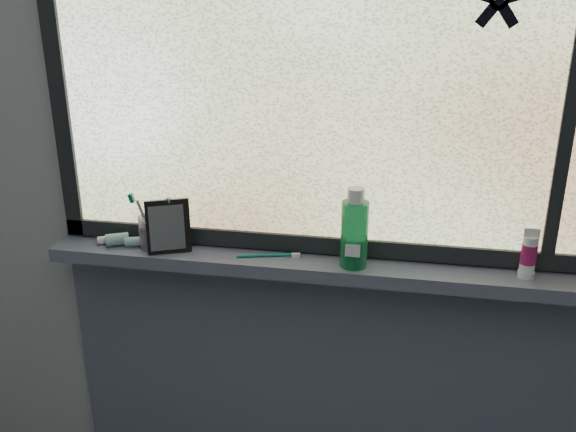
# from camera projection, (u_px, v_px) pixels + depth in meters

# --- Properties ---
(wall_back) EXTENTS (3.00, 0.01, 2.50)m
(wall_back) POSITION_uv_depth(u_px,v_px,m) (329.00, 175.00, 1.80)
(wall_back) COLOR #9EA3A8
(wall_back) RESTS_ON ground
(windowsill) EXTENTS (1.62, 0.14, 0.04)m
(windowsill) POSITION_uv_depth(u_px,v_px,m) (324.00, 267.00, 1.82)
(windowsill) COLOR #4F546A
(windowsill) RESTS_ON wall_back
(sill_apron) EXTENTS (1.62, 0.02, 0.98)m
(sill_apron) POSITION_uv_depth(u_px,v_px,m) (323.00, 402.00, 2.06)
(sill_apron) COLOR #4F546A
(sill_apron) RESTS_ON floor
(window_pane) EXTENTS (1.50, 0.01, 1.00)m
(window_pane) POSITION_uv_depth(u_px,v_px,m) (331.00, 76.00, 1.67)
(window_pane) COLOR silver
(window_pane) RESTS_ON wall_back
(frame_bottom) EXTENTS (1.60, 0.03, 0.05)m
(frame_bottom) POSITION_uv_depth(u_px,v_px,m) (327.00, 244.00, 1.84)
(frame_bottom) COLOR black
(frame_bottom) RESTS_ON windowsill
(frame_left) EXTENTS (0.05, 0.03, 1.10)m
(frame_left) POSITION_uv_depth(u_px,v_px,m) (57.00, 68.00, 1.80)
(frame_left) COLOR black
(frame_left) RESTS_ON wall_back
(frame_mullion) EXTENTS (0.03, 0.03, 1.00)m
(frame_mullion) POSITION_uv_depth(u_px,v_px,m) (574.00, 83.00, 1.57)
(frame_mullion) COLOR black
(frame_mullion) RESTS_ON wall_back
(starfish_sticker) EXTENTS (0.15, 0.02, 0.15)m
(starfish_sticker) POSITION_uv_depth(u_px,v_px,m) (499.00, 1.00, 1.53)
(starfish_sticker) COLOR black
(starfish_sticker) RESTS_ON window_pane
(vanity_mirror) EXTENTS (0.14, 0.11, 0.16)m
(vanity_mirror) POSITION_uv_depth(u_px,v_px,m) (168.00, 227.00, 1.84)
(vanity_mirror) COLOR black
(vanity_mirror) RESTS_ON windowsill
(toothpaste_tube) EXTENTS (0.21, 0.12, 0.04)m
(toothpaste_tube) POSITION_uv_depth(u_px,v_px,m) (124.00, 240.00, 1.90)
(toothpaste_tube) COLOR silver
(toothpaste_tube) RESTS_ON windowsill
(toothbrush_cup) EXTENTS (0.08, 0.08, 0.10)m
(toothbrush_cup) POSITION_uv_depth(u_px,v_px,m) (152.00, 232.00, 1.88)
(toothbrush_cup) COLOR #D0AFE8
(toothbrush_cup) RESTS_ON windowsill
(toothbrush_lying) EXTENTS (0.20, 0.07, 0.01)m
(toothbrush_lying) POSITION_uv_depth(u_px,v_px,m) (265.00, 255.00, 1.83)
(toothbrush_lying) COLOR #0C6E60
(toothbrush_lying) RESTS_ON windowsill
(mouthwash_bottle) EXTENTS (0.09, 0.09, 0.19)m
(mouthwash_bottle) POSITION_uv_depth(u_px,v_px,m) (355.00, 228.00, 1.74)
(mouthwash_bottle) COLOR #1D9853
(mouthwash_bottle) RESTS_ON windowsill
(cream_tube) EXTENTS (0.04, 0.04, 0.10)m
(cream_tube) POSITION_uv_depth(u_px,v_px,m) (529.00, 252.00, 1.69)
(cream_tube) COLOR silver
(cream_tube) RESTS_ON windowsill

